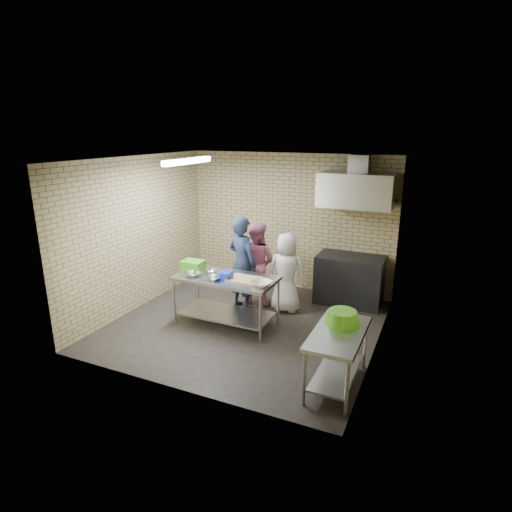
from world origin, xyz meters
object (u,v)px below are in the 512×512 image
Objects in this scene: blue_tub at (225,276)px; woman_pink at (256,263)px; bottle_red at (361,193)px; stove at (349,280)px; woman_white at (287,272)px; prep_table at (226,300)px; green_basin at (342,317)px; green_crate at (193,265)px; man_navy at (242,263)px; bottle_green at (384,195)px; side_counter at (337,359)px.

blue_tub is 1.16m from woman_pink.
bottle_red is at bearing 51.53° from blue_tub.
stove is 0.84× the size of woman_white.
green_basin is (2.09, -0.75, 0.42)m from prep_table.
blue_tub is 1.02× the size of bottle_red.
stove is at bearing -156.20° from woman_pink.
woman_white reaches higher than green_crate.
green_basin is at bearing -17.42° from green_crate.
stove is at bearing 99.76° from green_basin.
green_crate is (-0.70, 0.12, 0.49)m from prep_table.
man_navy is 0.80m from woman_white.
prep_table is at bearing 116.57° from blue_tub.
bottle_green is 2.76m from man_navy.
woman_pink is (-1.59, -0.69, 0.32)m from stove.
bottle_red is 2.27m from woman_pink.
woman_pink is at bearing -150.57° from bottle_red.
man_navy reaches higher than stove.
stove is 0.78× the size of woman_pink.
stove is at bearing 46.49° from prep_table.
green_crate is at bearing 51.35° from woman_pink.
bottle_green is at bearing 28.07° from stove.
bottle_green is at bearing -145.32° from woman_white.
side_counter is at bearing -90.00° from bottle_green.
woman_pink is at bearing 86.58° from prep_table.
bottle_green is 0.10× the size of woman_pink.
blue_tub is at bearing -16.35° from green_crate.
green_basin is 3.01m from bottle_red.
woman_white is (1.41, 0.80, -0.19)m from green_crate.
prep_table is 1.16× the size of woman_white.
woman_pink reaches higher than woman_white.
green_basin is at bearing -82.10° from bottle_red.
woman_pink is (0.06, 1.06, 0.35)m from prep_table.
man_navy is (-2.12, 1.44, 0.01)m from green_basin.
bottle_green is at bearing 43.30° from prep_table.
green_crate is 2.00× the size of blue_tub.
prep_table is 11.05× the size of bottle_green.
stove is 2.90m from green_crate.
woman_white is (0.75, 0.23, -0.13)m from man_navy.
side_counter is 3.26× the size of green_crate.
woman_pink reaches higher than side_counter.
man_navy is 0.39m from woman_pink.
green_basin is (2.79, -0.87, -0.07)m from green_crate.
bottle_green is at bearing 89.58° from green_basin.
side_counter is at bearing -25.49° from prep_table.
woman_pink is at bearing 138.15° from green_basin.
man_navy is (-2.14, -1.30, -1.17)m from bottle_green.
green_crate reaches higher than side_counter.
green_basin reaches higher than prep_table.
prep_table is 2.26m from green_basin.
blue_tub is 0.12× the size of woman_pink.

